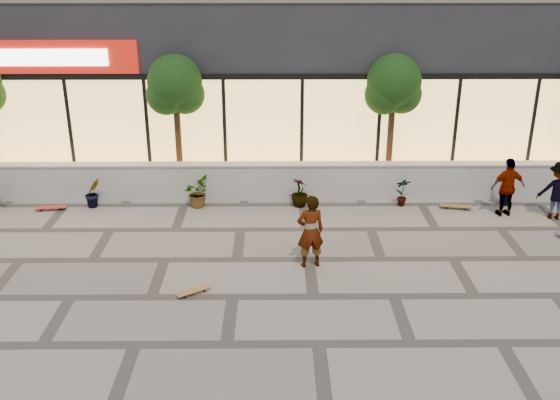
{
  "coord_description": "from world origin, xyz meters",
  "views": [
    {
      "loc": [
        -0.76,
        -9.31,
        6.49
      ],
      "look_at": [
        -0.66,
        3.64,
        1.3
      ],
      "focal_mm": 40.0,
      "sensor_mm": 36.0,
      "label": 1
    }
  ],
  "objects_px": {
    "tree_mideast": "(394,88)",
    "skateboard_left": "(51,207)",
    "tree_midwest": "(175,88)",
    "skateboard_right_near": "(456,206)",
    "skater_right_far": "(558,191)",
    "skateboard_center": "(193,291)",
    "skater_center": "(310,231)",
    "skater_right_near": "(508,187)"
  },
  "relations": [
    {
      "from": "tree_mideast",
      "to": "skateboard_left",
      "type": "height_order",
      "value": "tree_mideast"
    },
    {
      "from": "tree_midwest",
      "to": "skateboard_right_near",
      "type": "bearing_deg",
      "value": -11.15
    },
    {
      "from": "tree_midwest",
      "to": "skater_right_far",
      "type": "relative_size",
      "value": 2.56
    },
    {
      "from": "tree_midwest",
      "to": "skateboard_center",
      "type": "xyz_separation_m",
      "value": [
        1.06,
        -5.94,
        -2.91
      ]
    },
    {
      "from": "skater_center",
      "to": "skateboard_right_near",
      "type": "height_order",
      "value": "skater_center"
    },
    {
      "from": "skater_center",
      "to": "skateboard_right_near",
      "type": "relative_size",
      "value": 1.95
    },
    {
      "from": "skater_center",
      "to": "tree_mideast",
      "type": "bearing_deg",
      "value": -130.65
    },
    {
      "from": "skater_right_near",
      "to": "skateboard_left",
      "type": "relative_size",
      "value": 1.89
    },
    {
      "from": "skater_right_near",
      "to": "skateboard_center",
      "type": "xyz_separation_m",
      "value": [
        -7.72,
        -4.02,
        -0.71
      ]
    },
    {
      "from": "tree_midwest",
      "to": "skater_right_far",
      "type": "bearing_deg",
      "value": -12.04
    },
    {
      "from": "skateboard_left",
      "to": "skater_right_near",
      "type": "bearing_deg",
      "value": -9.56
    },
    {
      "from": "tree_mideast",
      "to": "skater_right_near",
      "type": "xyz_separation_m",
      "value": [
        2.78,
        -1.92,
        -2.2
      ]
    },
    {
      "from": "skater_right_far",
      "to": "skater_center",
      "type": "bearing_deg",
      "value": 36.2
    },
    {
      "from": "tree_mideast",
      "to": "skateboard_center",
      "type": "bearing_deg",
      "value": -129.73
    },
    {
      "from": "tree_midwest",
      "to": "skateboard_left",
      "type": "relative_size",
      "value": 4.72
    },
    {
      "from": "tree_mideast",
      "to": "skater_right_far",
      "type": "xyz_separation_m",
      "value": [
        4.0,
        -2.13,
        -2.22
      ]
    },
    {
      "from": "tree_midwest",
      "to": "skateboard_right_near",
      "type": "distance_m",
      "value": 8.28
    },
    {
      "from": "skateboard_center",
      "to": "skateboard_left",
      "type": "bearing_deg",
      "value": 101.4
    },
    {
      "from": "skater_right_far",
      "to": "skater_right_near",
      "type": "bearing_deg",
      "value": 4.66
    },
    {
      "from": "tree_mideast",
      "to": "skater_right_near",
      "type": "relative_size",
      "value": 2.5
    },
    {
      "from": "skateboard_center",
      "to": "skater_right_far",
      "type": "bearing_deg",
      "value": -10.03
    },
    {
      "from": "tree_mideast",
      "to": "skateboard_center",
      "type": "relative_size",
      "value": 5.61
    },
    {
      "from": "tree_midwest",
      "to": "skateboard_left",
      "type": "xyz_separation_m",
      "value": [
        -3.3,
        -1.5,
        -2.9
      ]
    },
    {
      "from": "skateboard_center",
      "to": "skateboard_left",
      "type": "height_order",
      "value": "skateboard_left"
    },
    {
      "from": "tree_midwest",
      "to": "skateboard_right_near",
      "type": "height_order",
      "value": "tree_midwest"
    },
    {
      "from": "skater_center",
      "to": "skateboard_right_near",
      "type": "distance_m",
      "value": 5.29
    },
    {
      "from": "tree_mideast",
      "to": "skater_center",
      "type": "distance_m",
      "value": 5.77
    },
    {
      "from": "tree_midwest",
      "to": "skater_center",
      "type": "relative_size",
      "value": 2.35
    },
    {
      "from": "skateboard_right_near",
      "to": "tree_mideast",
      "type": "bearing_deg",
      "value": 148.78
    },
    {
      "from": "skateboard_left",
      "to": "skateboard_right_near",
      "type": "xyz_separation_m",
      "value": [
        10.91,
        0.0,
        0.0
      ]
    },
    {
      "from": "skateboard_right_near",
      "to": "tree_midwest",
      "type": "bearing_deg",
      "value": -179.46
    },
    {
      "from": "skater_center",
      "to": "skater_right_near",
      "type": "bearing_deg",
      "value": -164.78
    },
    {
      "from": "tree_mideast",
      "to": "skater_right_far",
      "type": "height_order",
      "value": "tree_mideast"
    },
    {
      "from": "skater_right_near",
      "to": "skateboard_left",
      "type": "bearing_deg",
      "value": -10.52
    },
    {
      "from": "tree_midwest",
      "to": "skater_center",
      "type": "bearing_deg",
      "value": -53.55
    },
    {
      "from": "skater_right_near",
      "to": "skater_right_far",
      "type": "relative_size",
      "value": 1.02
    },
    {
      "from": "tree_midwest",
      "to": "skater_right_near",
      "type": "height_order",
      "value": "tree_midwest"
    },
    {
      "from": "tree_midwest",
      "to": "tree_mideast",
      "type": "distance_m",
      "value": 6.0
    },
    {
      "from": "skater_right_near",
      "to": "skater_center",
      "type": "bearing_deg",
      "value": 19.47
    },
    {
      "from": "tree_midwest",
      "to": "tree_mideast",
      "type": "relative_size",
      "value": 1.0
    },
    {
      "from": "tree_mideast",
      "to": "skateboard_center",
      "type": "xyz_separation_m",
      "value": [
        -4.94,
        -5.94,
        -2.91
      ]
    },
    {
      "from": "tree_midwest",
      "to": "skateboard_left",
      "type": "height_order",
      "value": "tree_midwest"
    }
  ]
}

